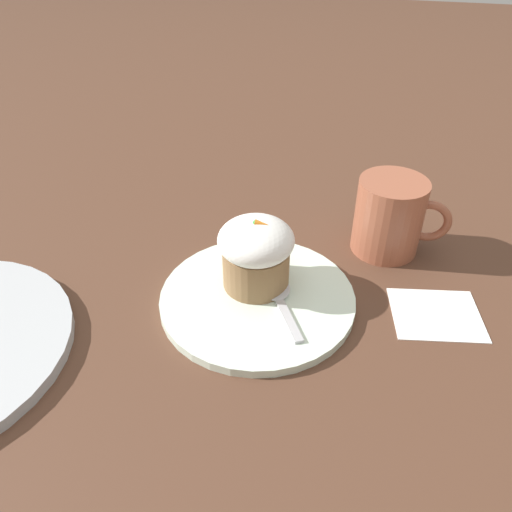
% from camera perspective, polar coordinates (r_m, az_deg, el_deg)
% --- Properties ---
extents(ground_plane, '(4.00, 4.00, 0.00)m').
position_cam_1_polar(ground_plane, '(0.60, 0.17, -5.24)').
color(ground_plane, '#513323').
extents(dessert_plate, '(0.23, 0.23, 0.01)m').
position_cam_1_polar(dessert_plate, '(0.60, 0.17, -4.85)').
color(dessert_plate, silver).
rests_on(dessert_plate, ground_plane).
extents(carrot_cake, '(0.09, 0.09, 0.09)m').
position_cam_1_polar(carrot_cake, '(0.58, 0.00, 0.42)').
color(carrot_cake, olive).
rests_on(carrot_cake, dessert_plate).
extents(spoon, '(0.08, 0.11, 0.01)m').
position_cam_1_polar(spoon, '(0.59, 2.27, -4.19)').
color(spoon, '#B7B7BC').
rests_on(spoon, dessert_plate).
extents(coffee_cup, '(0.12, 0.09, 0.10)m').
position_cam_1_polar(coffee_cup, '(0.68, 15.11, 4.40)').
color(coffee_cup, '#9E563D').
rests_on(coffee_cup, ground_plane).
extents(paper_napkin, '(0.12, 0.10, 0.00)m').
position_cam_1_polar(paper_napkin, '(0.62, 19.90, -6.25)').
color(paper_napkin, white).
rests_on(paper_napkin, ground_plane).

